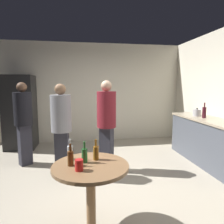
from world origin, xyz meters
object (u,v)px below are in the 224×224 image
Objects in this scene: beer_bottle_brown at (71,158)px; beer_bottle_clear at (70,152)px; refrigerator at (20,112)px; beer_bottle_amber at (96,152)px; wine_bottle_on_counter at (204,112)px; kettle at (197,113)px; person_in_black_shirt at (23,117)px; person_in_gray_shirt at (61,123)px; person_in_maroon_shirt at (106,119)px; foreground_table at (91,174)px; beer_bottle_green at (85,155)px; plastic_cup_red at (79,165)px.

beer_bottle_brown and beer_bottle_clear have the same top height.
beer_bottle_amber is at bearing -62.56° from refrigerator.
kettle is at bearing 89.75° from wine_bottle_on_counter.
person_in_black_shirt reaches higher than person_in_gray_shirt.
person_in_maroon_shirt is at bearing 66.27° from beer_bottle_clear.
beer_bottle_green is at bearing 127.93° from foreground_table.
person_in_gray_shirt reaches higher than foreground_table.
beer_bottle_brown is at bearing -86.49° from beer_bottle_clear.
kettle is 0.15× the size of person_in_black_shirt.
kettle is 2.94m from beer_bottle_amber.
wine_bottle_on_counter is at bearing 32.93° from beer_bottle_brown.
beer_bottle_amber is (1.62, -3.11, -0.08)m from refrigerator.
foreground_table is 0.35m from beer_bottle_clear.
beer_bottle_brown reaches higher than foreground_table.
beer_bottle_clear is (-2.60, -1.49, -0.20)m from wine_bottle_on_counter.
beer_bottle_clear is at bearing -66.39° from refrigerator.
beer_bottle_brown is at bearing 176.83° from foreground_table.
person_in_black_shirt is 1.02× the size of person_in_gray_shirt.
person_in_maroon_shirt is at bearing 105.45° from person_in_gray_shirt.
refrigerator is 7.83× the size of beer_bottle_clear.
person_in_maroon_shirt is (-2.01, -0.40, -0.01)m from kettle.
person_in_gray_shirt reaches higher than beer_bottle_amber.
refrigerator is 3.61m from foreground_table.
person_in_black_shirt is 0.99m from person_in_gray_shirt.
person_in_black_shirt is at bearing 115.25° from beer_bottle_brown.
beer_bottle_clear is (-0.15, 0.12, 0.00)m from beer_bottle_green.
beer_bottle_brown is (1.35, -3.24, -0.08)m from refrigerator.
wine_bottle_on_counter is 1.35× the size of beer_bottle_amber.
beer_bottle_brown is at bearing 121.60° from plastic_cup_red.
wine_bottle_on_counter is 2.80m from beer_bottle_amber.
kettle is 2.84m from person_in_gray_shirt.
kettle is 3.13m from beer_bottle_clear.
person_in_black_shirt reaches higher than foreground_table.
plastic_cup_red is at bearing 15.79° from person_in_maroon_shirt.
beer_bottle_amber and beer_bottle_clear have the same top height.
beer_bottle_clear is 0.14× the size of person_in_maroon_shirt.
plastic_cup_red is 0.07× the size of person_in_gray_shirt.
beer_bottle_amber is at bearing 55.17° from plastic_cup_red.
wine_bottle_on_counter is 3.58m from person_in_black_shirt.
person_in_gray_shirt is (-0.19, 1.23, 0.10)m from beer_bottle_clear.
beer_bottle_clear is 0.14× the size of person_in_black_shirt.
foreground_table is at bearing -64.54° from refrigerator.
person_in_maroon_shirt reaches higher than person_in_black_shirt.
person_in_maroon_shirt is 1.02× the size of person_in_black_shirt.
foreground_table is at bearing -52.07° from beer_bottle_green.
person_in_gray_shirt is (-0.48, 1.29, 0.10)m from beer_bottle_amber.
person_in_maroon_shirt reaches higher than beer_bottle_clear.
foreground_table is (-2.39, -1.94, -0.34)m from kettle.
kettle reaches higher than foreground_table.
person_in_gray_shirt reaches higher than plastic_cup_red.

